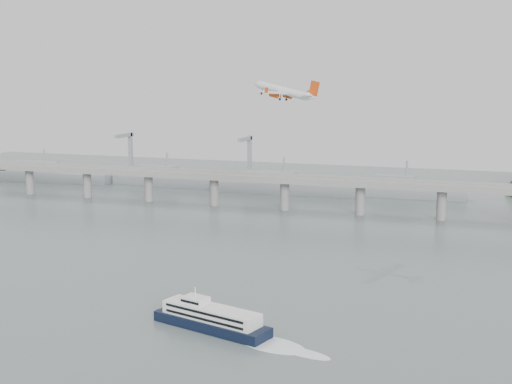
% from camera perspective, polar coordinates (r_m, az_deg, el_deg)
% --- Properties ---
extents(ground, '(900.00, 900.00, 0.00)m').
position_cam_1_polar(ground, '(259.12, -4.02, -9.76)').
color(ground, '#566462').
rests_on(ground, ground).
extents(bridge, '(800.00, 22.00, 23.90)m').
position_cam_1_polar(bridge, '(441.32, 6.00, 0.53)').
color(bridge, gray).
rests_on(bridge, ground).
extents(distant_fleet, '(453.00, 60.90, 40.00)m').
position_cam_1_polar(distant_fleet, '(556.67, -8.11, 1.12)').
color(distant_fleet, gray).
rests_on(distant_fleet, ground).
extents(ferry, '(71.07, 27.44, 13.70)m').
position_cam_1_polar(ferry, '(238.97, -3.74, -10.48)').
color(ferry, black).
rests_on(ferry, ground).
extents(airliner, '(39.12, 36.32, 11.01)m').
position_cam_1_polar(airliner, '(342.51, 2.40, 8.37)').
color(airliner, silver).
rests_on(airliner, ground).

